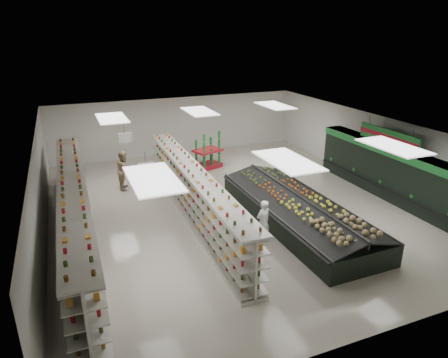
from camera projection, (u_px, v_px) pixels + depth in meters
name	position (u px, v px, depth m)	size (l,w,h in m)	color
floor	(233.00, 206.00, 16.30)	(16.00, 16.00, 0.00)	beige
ceiling	(233.00, 129.00, 15.16)	(14.00, 16.00, 0.02)	white
wall_back	(177.00, 126.00, 22.66)	(14.00, 0.02, 3.20)	white
wall_front	(377.00, 280.00, 8.80)	(14.00, 0.02, 3.20)	white
wall_left	(40.00, 195.00, 13.26)	(0.02, 16.00, 3.20)	white
wall_right	(374.00, 150.00, 18.19)	(0.02, 16.00, 3.20)	white
produce_wall_case	(389.00, 169.00, 16.86)	(0.93, 8.00, 2.20)	black
aisle_sign_near	(146.00, 169.00, 12.25)	(0.52, 0.06, 0.75)	white
aisle_sign_far	(125.00, 138.00, 15.71)	(0.52, 0.06, 0.75)	white
hortifruti_banner	(388.00, 137.00, 16.26)	(0.12, 3.20, 0.95)	#207B32
gondola_left	(76.00, 215.00, 13.32)	(1.03, 12.04, 2.08)	silver
gondola_center	(194.00, 195.00, 15.06)	(1.07, 11.15, 1.93)	silver
produce_island	(297.00, 210.00, 14.74)	(2.83, 7.64, 1.14)	black
soda_endcap	(208.00, 152.00, 20.48)	(1.61, 1.36, 1.76)	maroon
shopper_main	(263.00, 222.00, 13.27)	(0.56, 0.37, 1.54)	silver
shopper_background	(124.00, 170.00, 17.81)	(0.85, 0.53, 1.75)	#93765A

